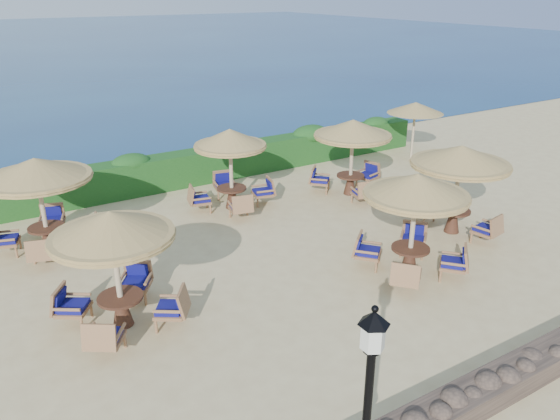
{
  "coord_description": "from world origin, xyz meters",
  "views": [
    {
      "loc": [
        -8.54,
        -10.79,
        6.77
      ],
      "look_at": [
        -1.56,
        0.55,
        1.3
      ],
      "focal_mm": 35.0,
      "sensor_mm": 36.0,
      "label": 1
    }
  ],
  "objects_px": {
    "cafe_set_1": "(415,208)",
    "cafe_set_5": "(352,142)",
    "cafe_set_4": "(231,159)",
    "cafe_set_0": "(114,252)",
    "cafe_set_2": "(460,167)",
    "cafe_set_3": "(39,188)",
    "extra_parasol": "(415,108)"
  },
  "relations": [
    {
      "from": "cafe_set_1",
      "to": "cafe_set_5",
      "type": "xyz_separation_m",
      "value": [
        2.27,
        5.27,
        0.11
      ]
    },
    {
      "from": "cafe_set_1",
      "to": "cafe_set_4",
      "type": "distance_m",
      "value": 6.55
    },
    {
      "from": "cafe_set_0",
      "to": "cafe_set_1",
      "type": "relative_size",
      "value": 1.02
    },
    {
      "from": "cafe_set_2",
      "to": "cafe_set_3",
      "type": "height_order",
      "value": "same"
    },
    {
      "from": "cafe_set_2",
      "to": "cafe_set_0",
      "type": "bearing_deg",
      "value": 177.99
    },
    {
      "from": "cafe_set_2",
      "to": "cafe_set_4",
      "type": "xyz_separation_m",
      "value": [
        -4.69,
        5.13,
        -0.34
      ]
    },
    {
      "from": "extra_parasol",
      "to": "cafe_set_5",
      "type": "xyz_separation_m",
      "value": [
        -4.83,
        -1.97,
        -0.3
      ]
    },
    {
      "from": "cafe_set_2",
      "to": "cafe_set_3",
      "type": "xyz_separation_m",
      "value": [
        -10.42,
        4.99,
        -0.18
      ]
    },
    {
      "from": "extra_parasol",
      "to": "cafe_set_4",
      "type": "relative_size",
      "value": 0.83
    },
    {
      "from": "cafe_set_3",
      "to": "cafe_set_4",
      "type": "relative_size",
      "value": 1.0
    },
    {
      "from": "cafe_set_0",
      "to": "cafe_set_1",
      "type": "distance_m",
      "value": 7.06
    },
    {
      "from": "cafe_set_0",
      "to": "cafe_set_5",
      "type": "xyz_separation_m",
      "value": [
        9.17,
        3.77,
        0.12
      ]
    },
    {
      "from": "extra_parasol",
      "to": "cafe_set_1",
      "type": "xyz_separation_m",
      "value": [
        -7.1,
        -7.24,
        -0.41
      ]
    },
    {
      "from": "cafe_set_3",
      "to": "cafe_set_4",
      "type": "distance_m",
      "value": 5.74
    },
    {
      "from": "extra_parasol",
      "to": "cafe_set_4",
      "type": "bearing_deg",
      "value": -173.91
    },
    {
      "from": "cafe_set_4",
      "to": "cafe_set_1",
      "type": "bearing_deg",
      "value": -73.73
    },
    {
      "from": "cafe_set_1",
      "to": "cafe_set_4",
      "type": "bearing_deg",
      "value": 106.27
    },
    {
      "from": "cafe_set_0",
      "to": "cafe_set_2",
      "type": "bearing_deg",
      "value": -2.01
    },
    {
      "from": "cafe_set_4",
      "to": "extra_parasol",
      "type": "bearing_deg",
      "value": 6.09
    },
    {
      "from": "extra_parasol",
      "to": "cafe_set_2",
      "type": "relative_size",
      "value": 0.83
    },
    {
      "from": "cafe_set_3",
      "to": "cafe_set_5",
      "type": "distance_m",
      "value": 9.88
    },
    {
      "from": "cafe_set_0",
      "to": "cafe_set_4",
      "type": "distance_m",
      "value": 6.97
    },
    {
      "from": "extra_parasol",
      "to": "cafe_set_2",
      "type": "height_order",
      "value": "cafe_set_2"
    },
    {
      "from": "cafe_set_4",
      "to": "cafe_set_0",
      "type": "bearing_deg",
      "value": -136.62
    },
    {
      "from": "cafe_set_4",
      "to": "cafe_set_5",
      "type": "relative_size",
      "value": 1.04
    },
    {
      "from": "cafe_set_4",
      "to": "cafe_set_3",
      "type": "bearing_deg",
      "value": -178.67
    },
    {
      "from": "cafe_set_1",
      "to": "cafe_set_2",
      "type": "height_order",
      "value": "same"
    },
    {
      "from": "cafe_set_1",
      "to": "cafe_set_3",
      "type": "relative_size",
      "value": 0.92
    },
    {
      "from": "cafe_set_1",
      "to": "cafe_set_5",
      "type": "bearing_deg",
      "value": 66.7
    },
    {
      "from": "cafe_set_3",
      "to": "cafe_set_1",
      "type": "bearing_deg",
      "value": -39.12
    },
    {
      "from": "cafe_set_2",
      "to": "cafe_set_5",
      "type": "xyz_separation_m",
      "value": [
        -0.58,
        4.11,
        -0.14
      ]
    },
    {
      "from": "extra_parasol",
      "to": "cafe_set_0",
      "type": "relative_size",
      "value": 0.88
    }
  ]
}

